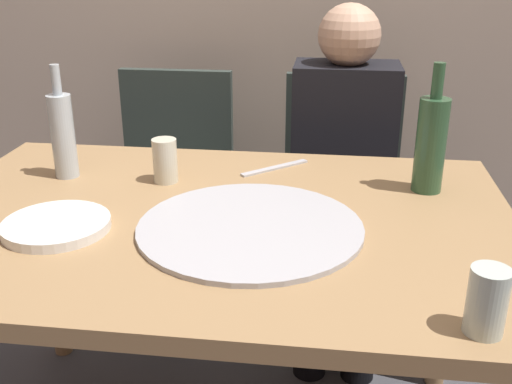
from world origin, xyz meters
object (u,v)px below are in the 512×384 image
object	(u,v)px
tumbler_far	(165,161)
chair_left	(172,175)
wine_bottle	(63,134)
pizza_tray	(250,227)
table_knife	(275,168)
guest_in_sweater	(343,164)
tumbler_near	(487,301)
beer_bottle	(431,143)
chair_right	(341,183)
plate_stack	(56,225)
dining_table	(214,246)

from	to	relation	value
tumbler_far	chair_left	xyz separation A→B (m)	(-0.18, 0.68, -0.30)
wine_bottle	chair_left	bearing A→B (deg)	81.44
pizza_tray	chair_left	world-z (taller)	chair_left
table_knife	guest_in_sweater	size ratio (longest dim) A/B	0.19
tumbler_far	tumbler_near	bearing A→B (deg)	-40.73
beer_bottle	tumbler_far	size ratio (longest dim) A/B	2.79
wine_bottle	tumbler_near	xyz separation A→B (m)	(0.97, -0.60, -0.06)
wine_bottle	chair_right	xyz separation A→B (m)	(0.75, 0.67, -0.36)
tumbler_far	beer_bottle	bearing A→B (deg)	2.15
pizza_tray	chair_right	world-z (taller)	chair_right
pizza_tray	guest_in_sweater	size ratio (longest dim) A/B	0.43
wine_bottle	chair_right	distance (m)	1.07
wine_bottle	beer_bottle	size ratio (longest dim) A/B	0.93
wine_bottle	plate_stack	bearing A→B (deg)	-70.37
pizza_tray	table_knife	world-z (taller)	pizza_tray
tumbler_near	beer_bottle	bearing A→B (deg)	91.05
chair_left	chair_right	xyz separation A→B (m)	(0.65, 0.00, 0.00)
tumbler_far	plate_stack	world-z (taller)	tumbler_far
pizza_tray	tumbler_far	xyz separation A→B (m)	(-0.26, 0.27, 0.05)
pizza_tray	tumbler_far	size ratio (longest dim) A/B	4.28
tumbler_near	plate_stack	xyz separation A→B (m)	(-0.85, 0.27, -0.05)
wine_bottle	guest_in_sweater	world-z (taller)	guest_in_sweater
wine_bottle	beer_bottle	world-z (taller)	beer_bottle
plate_stack	table_knife	world-z (taller)	plate_stack
dining_table	plate_stack	size ratio (longest dim) A/B	5.95
table_knife	beer_bottle	bearing A→B (deg)	123.32
dining_table	pizza_tray	xyz separation A→B (m)	(0.10, -0.07, 0.09)
wine_bottle	chair_right	size ratio (longest dim) A/B	0.34
wine_bottle	table_knife	bearing A→B (deg)	13.09
wine_bottle	plate_stack	size ratio (longest dim) A/B	1.29
guest_in_sweater	tumbler_near	bearing A→B (deg)	100.87
beer_bottle	table_knife	bearing A→B (deg)	164.81
pizza_tray	chair_left	xyz separation A→B (m)	(-0.44, 0.94, -0.25)
dining_table	tumbler_far	bearing A→B (deg)	130.00
beer_bottle	chair_right	xyz separation A→B (m)	(-0.20, 0.65, -0.37)
tumbler_near	chair_left	xyz separation A→B (m)	(-0.87, 1.27, -0.30)
table_knife	wine_bottle	bearing A→B (deg)	-28.40
tumbler_far	chair_left	world-z (taller)	chair_left
pizza_tray	tumbler_far	world-z (taller)	tumbler_far
beer_bottle	wine_bottle	bearing A→B (deg)	-178.78
beer_bottle	dining_table	bearing A→B (deg)	-156.57
chair_right	plate_stack	bearing A→B (deg)	57.51
wine_bottle	chair_left	distance (m)	0.77
table_knife	guest_in_sweater	distance (m)	0.46
table_knife	chair_left	bearing A→B (deg)	-91.65
tumbler_near	guest_in_sweater	distance (m)	1.16
tumbler_far	table_knife	bearing A→B (deg)	25.79
chair_right	table_knife	bearing A→B (deg)	70.10
chair_right	tumbler_near	bearing A→B (deg)	99.60
pizza_tray	guest_in_sweater	world-z (taller)	guest_in_sweater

